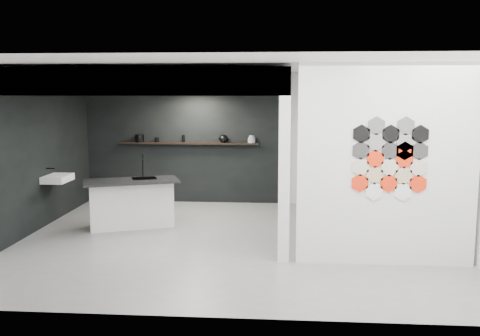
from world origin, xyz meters
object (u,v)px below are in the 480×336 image
(partition_panel, at_px, (386,165))
(glass_bowl, at_px, (252,140))
(stockpot, at_px, (140,138))
(kettle, at_px, (223,139))
(utensil_cup, at_px, (157,140))
(glass_vase, at_px, (252,139))
(bottle_dark, at_px, (183,139))
(wall_basin, at_px, (58,178))
(kitchen_island, at_px, (132,203))

(partition_panel, xyz_separation_m, glass_bowl, (-2.08, 3.87, -0.02))
(stockpot, height_order, kettle, kettle)
(stockpot, bearing_deg, kettle, 0.00)
(utensil_cup, bearing_deg, glass_vase, 0.00)
(stockpot, xyz_separation_m, bottle_dark, (0.95, 0.00, 0.00))
(wall_basin, bearing_deg, partition_panel, -18.23)
(partition_panel, xyz_separation_m, stockpot, (-4.49, 3.87, -0.00))
(stockpot, height_order, utensil_cup, stockpot)
(utensil_cup, bearing_deg, partition_panel, -43.19)
(partition_panel, xyz_separation_m, utensil_cup, (-4.12, 3.87, -0.03))
(partition_panel, distance_m, stockpot, 5.93)
(partition_panel, relative_size, glass_vase, 17.81)
(partition_panel, relative_size, bottle_dark, 17.65)
(glass_vase, height_order, bottle_dark, bottle_dark)
(partition_panel, height_order, wall_basin, partition_panel)
(bottle_dark, relative_size, utensil_cup, 1.52)
(kitchen_island, xyz_separation_m, bottle_dark, (0.55, 2.14, 0.96))
(wall_basin, height_order, glass_bowl, glass_bowl)
(partition_panel, height_order, stockpot, partition_panel)
(kitchen_island, bearing_deg, glass_bowl, 25.89)
(kettle, bearing_deg, partition_panel, -69.35)
(utensil_cup, bearing_deg, wall_basin, -123.13)
(kitchen_island, xyz_separation_m, utensil_cup, (-0.02, 2.14, 0.93))
(utensil_cup, bearing_deg, kettle, 0.00)
(wall_basin, xyz_separation_m, kettle, (2.79, 2.07, 0.55))
(kettle, height_order, bottle_dark, kettle)
(kitchen_island, height_order, glass_vase, glass_vase)
(glass_bowl, height_order, utensil_cup, glass_bowl)
(wall_basin, relative_size, stockpot, 3.14)
(kitchen_island, relative_size, kettle, 8.95)
(stockpot, height_order, bottle_dark, bottle_dark)
(kettle, distance_m, glass_bowl, 0.60)
(partition_panel, height_order, kitchen_island, partition_panel)
(kettle, xyz_separation_m, bottle_dark, (-0.86, 0.00, -0.01))
(kitchen_island, bearing_deg, kettle, 35.68)
(stockpot, bearing_deg, glass_bowl, 0.00)
(kitchen_island, xyz_separation_m, glass_vase, (2.02, 2.14, 0.95))
(kettle, distance_m, bottle_dark, 0.86)
(wall_basin, xyz_separation_m, kitchen_island, (1.37, -0.08, -0.41))
(partition_panel, distance_m, bottle_dark, 5.24)
(utensil_cup, bearing_deg, stockpot, 180.00)
(kettle, relative_size, glass_bowl, 1.26)
(stockpot, distance_m, utensil_cup, 0.38)
(partition_panel, distance_m, kettle, 4.70)
(wall_basin, height_order, bottle_dark, bottle_dark)
(stockpot, relative_size, kettle, 0.96)
(stockpot, xyz_separation_m, glass_bowl, (2.42, 0.00, -0.02))
(stockpot, height_order, glass_bowl, stockpot)
(partition_panel, height_order, utensil_cup, partition_panel)
(glass_vase, bearing_deg, bottle_dark, 180.00)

